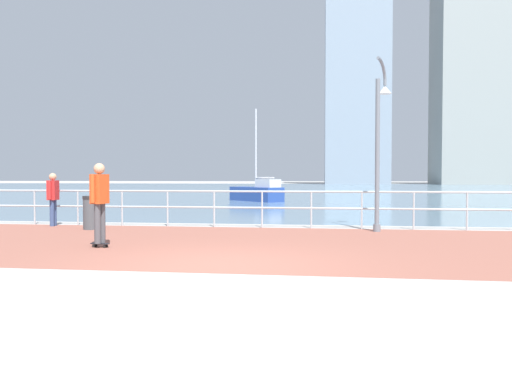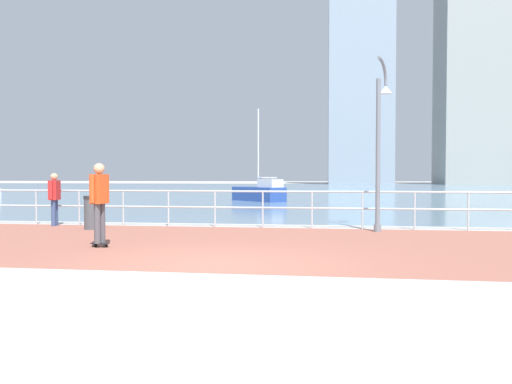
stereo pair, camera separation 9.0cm
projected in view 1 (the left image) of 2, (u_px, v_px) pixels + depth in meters
name	position (u px, v px, depth m)	size (l,w,h in m)	color
ground	(304.00, 192.00, 47.60)	(220.00, 220.00, 0.00)	#ADAAA5
brick_paving	(244.00, 243.00, 10.68)	(28.00, 6.69, 0.01)	#935647
harbor_water	(307.00, 189.00, 58.57)	(180.00, 88.00, 0.00)	slate
waterfront_railing	(262.00, 202.00, 13.97)	(25.25, 0.06, 1.07)	#B2BCC1
lamppost	(380.00, 136.00, 13.05)	(0.52, 0.76, 4.63)	slate
skateboarder	(100.00, 197.00, 10.05)	(0.41, 0.56, 1.74)	black
bystander	(53.00, 195.00, 14.44)	(0.28, 0.56, 1.57)	#384C7A
trash_bin	(91.00, 213.00, 13.53)	(0.46, 0.46, 0.93)	#474C51
sailboat_red	(257.00, 192.00, 29.25)	(3.60, 3.68, 5.52)	#284799
tower_steel	(480.00, 79.00, 94.02)	(16.48, 11.98, 42.12)	#939993
tower_slate	(356.00, 89.00, 97.95)	(12.09, 16.03, 39.87)	#8493A3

